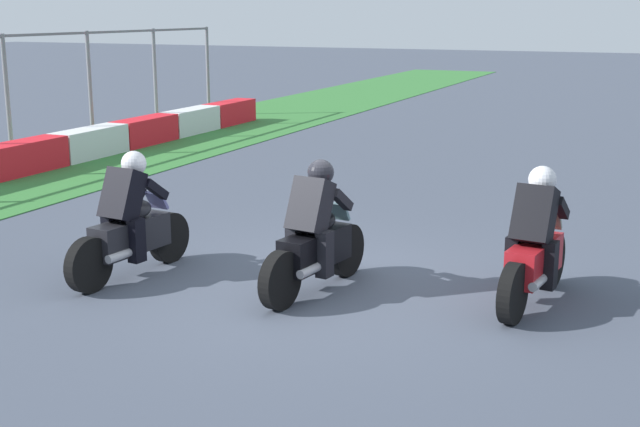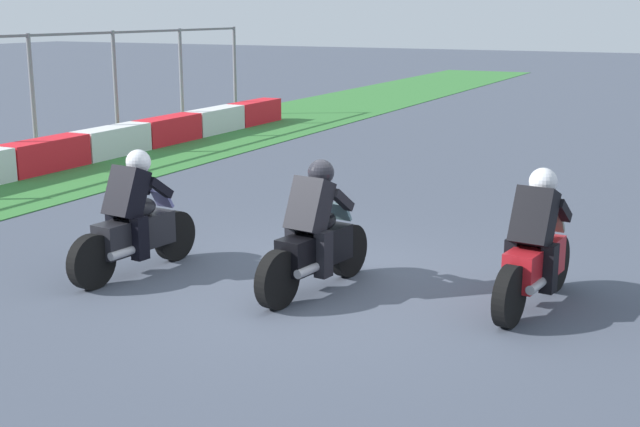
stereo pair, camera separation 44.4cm
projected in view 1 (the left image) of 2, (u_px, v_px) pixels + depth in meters
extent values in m
plane|color=#434B59|center=(319.00, 286.00, 9.96)|extent=(120.00, 120.00, 0.00)
cube|color=red|center=(23.00, 158.00, 16.69)|extent=(2.00, 0.60, 0.64)
cube|color=silver|center=(90.00, 143.00, 18.51)|extent=(2.00, 0.60, 0.64)
cube|color=red|center=(145.00, 131.00, 20.33)|extent=(2.00, 0.60, 0.64)
cube|color=silver|center=(191.00, 121.00, 22.15)|extent=(2.00, 0.60, 0.64)
cube|color=red|center=(230.00, 113.00, 23.97)|extent=(2.00, 0.60, 0.64)
cylinder|color=slate|center=(7.00, 96.00, 18.44)|extent=(0.10, 0.10, 2.64)
cylinder|color=slate|center=(90.00, 86.00, 20.93)|extent=(0.10, 0.10, 2.64)
cylinder|color=slate|center=(155.00, 78.00, 23.41)|extent=(0.10, 0.10, 2.64)
cylinder|color=slate|center=(208.00, 71.00, 25.90)|extent=(0.10, 0.10, 2.64)
cylinder|color=black|center=(552.00, 260.00, 9.87)|extent=(0.65, 0.22, 0.64)
cylinder|color=black|center=(513.00, 293.00, 8.70)|extent=(0.65, 0.22, 0.64)
cube|color=#A7171E|center=(534.00, 260.00, 9.24)|extent=(1.13, 0.45, 0.40)
ellipsoid|color=#A7171E|center=(539.00, 231.00, 9.26)|extent=(0.51, 0.36, 0.24)
cube|color=red|center=(520.00, 270.00, 8.81)|extent=(0.08, 0.17, 0.08)
cylinder|color=#A5A5AD|center=(539.00, 282.00, 8.90)|extent=(0.43, 0.15, 0.10)
cube|color=black|center=(534.00, 215.00, 9.04)|extent=(0.53, 0.46, 0.66)
sphere|color=silver|center=(542.00, 180.00, 9.15)|extent=(0.33, 0.33, 0.30)
cube|color=slate|center=(549.00, 220.00, 9.58)|extent=(0.19, 0.28, 0.23)
cube|color=black|center=(513.00, 260.00, 9.24)|extent=(0.20, 0.16, 0.52)
cube|color=black|center=(550.00, 265.00, 9.04)|extent=(0.20, 0.16, 0.52)
cube|color=black|center=(529.00, 204.00, 9.44)|extent=(0.39, 0.15, 0.31)
cube|color=black|center=(561.00, 208.00, 9.26)|extent=(0.39, 0.15, 0.31)
cylinder|color=black|center=(346.00, 250.00, 10.27)|extent=(0.65, 0.23, 0.64)
cylinder|color=black|center=(280.00, 280.00, 9.12)|extent=(0.65, 0.23, 0.64)
cube|color=black|center=(315.00, 249.00, 9.65)|extent=(1.13, 0.47, 0.40)
ellipsoid|color=black|center=(320.00, 221.00, 9.67)|extent=(0.52, 0.37, 0.24)
cube|color=red|center=(290.00, 258.00, 9.23)|extent=(0.08, 0.17, 0.08)
cylinder|color=#A5A5AD|center=(310.00, 270.00, 9.31)|extent=(0.43, 0.16, 0.10)
cube|color=black|center=(310.00, 206.00, 9.45)|extent=(0.54, 0.47, 0.66)
sphere|color=black|center=(321.00, 172.00, 9.55)|extent=(0.34, 0.34, 0.30)
cube|color=slate|center=(338.00, 211.00, 9.99)|extent=(0.19, 0.28, 0.23)
cube|color=black|center=(295.00, 249.00, 9.66)|extent=(0.20, 0.16, 0.52)
cube|color=black|center=(325.00, 254.00, 9.45)|extent=(0.20, 0.16, 0.52)
cube|color=black|center=(315.00, 196.00, 9.85)|extent=(0.40, 0.15, 0.31)
cube|color=black|center=(342.00, 200.00, 9.67)|extent=(0.40, 0.15, 0.31)
cylinder|color=black|center=(169.00, 237.00, 10.84)|extent=(0.65, 0.21, 0.64)
cylinder|color=black|center=(89.00, 265.00, 9.66)|extent=(0.65, 0.21, 0.64)
cube|color=black|center=(131.00, 236.00, 10.21)|extent=(1.13, 0.44, 0.40)
ellipsoid|color=black|center=(135.00, 210.00, 10.23)|extent=(0.51, 0.35, 0.24)
cube|color=red|center=(100.00, 244.00, 9.78)|extent=(0.08, 0.17, 0.08)
cylinder|color=#A5A5AD|center=(121.00, 255.00, 9.87)|extent=(0.43, 0.15, 0.10)
cube|color=black|center=(122.00, 195.00, 10.01)|extent=(0.53, 0.45, 0.66)
sphere|color=silver|center=(134.00, 163.00, 10.12)|extent=(0.33, 0.33, 0.30)
cube|color=slate|center=(157.00, 200.00, 10.56)|extent=(0.18, 0.28, 0.23)
cube|color=black|center=(111.00, 236.00, 10.21)|extent=(0.19, 0.16, 0.52)
cube|color=black|center=(136.00, 240.00, 10.01)|extent=(0.19, 0.16, 0.52)
cube|color=black|center=(133.00, 186.00, 10.41)|extent=(0.39, 0.14, 0.31)
cube|color=black|center=(156.00, 189.00, 10.24)|extent=(0.39, 0.14, 0.31)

